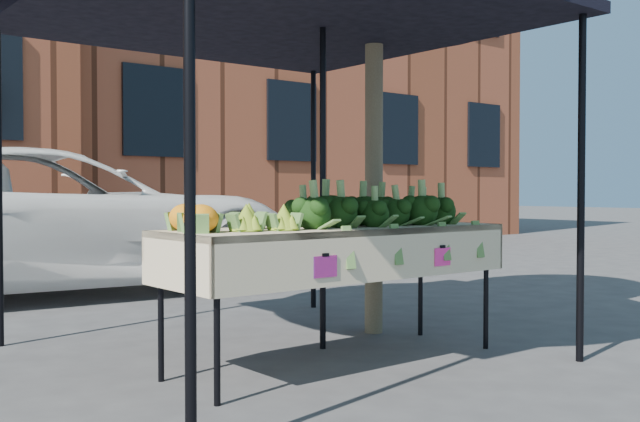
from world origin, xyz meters
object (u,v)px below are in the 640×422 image
(vehicle, at_px, (51,33))
(street_tree, at_px, (374,74))
(table, at_px, (339,295))
(canopy, at_px, (276,157))

(vehicle, height_order, street_tree, vehicle)
(table, height_order, vehicle, vehicle)
(vehicle, xyz_separation_m, street_tree, (1.24, -3.94, -0.82))
(table, relative_size, canopy, 0.76)
(canopy, distance_m, street_tree, 1.26)
(street_tree, bearing_deg, table, -144.41)
(canopy, bearing_deg, vehicle, 92.78)
(canopy, xyz_separation_m, vehicle, (-0.20, 4.08, 1.52))
(canopy, height_order, vehicle, vehicle)
(canopy, distance_m, vehicle, 4.36)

